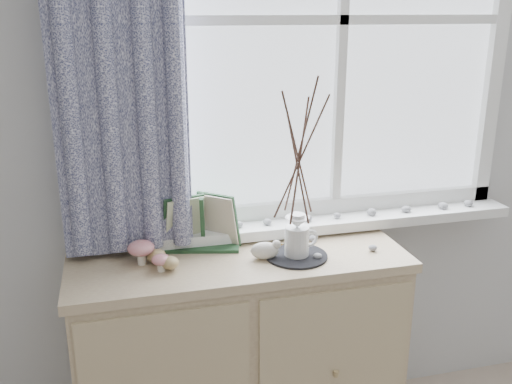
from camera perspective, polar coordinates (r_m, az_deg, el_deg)
sideboard at (r=2.25m, az=-1.58°, el=-16.35°), size 1.20×0.45×0.85m
botanical_book at (r=2.04m, az=-5.31°, el=-3.18°), size 0.33×0.20×0.21m
toadstool_cluster at (r=1.98m, az=-10.94°, el=-5.89°), size 0.14×0.15×0.09m
wooden_eggs at (r=1.97m, az=-9.28°, el=-6.64°), size 0.10×0.12×0.07m
songbird_figurine at (r=2.00m, az=0.88°, el=-5.78°), size 0.14×0.09×0.07m
crocheted_doily at (r=2.04m, az=4.07°, el=-6.38°), size 0.22×0.22×0.01m
twig_pitcher at (r=1.92m, az=4.31°, el=3.79°), size 0.27×0.27×0.65m
sideboard_pebbles at (r=2.12m, az=6.43°, el=-5.28°), size 0.33×0.23×0.02m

